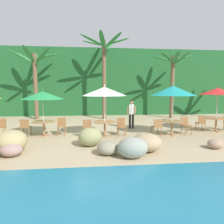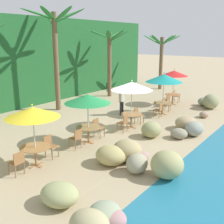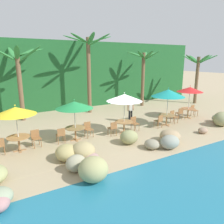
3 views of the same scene
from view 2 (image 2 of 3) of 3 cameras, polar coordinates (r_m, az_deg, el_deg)
ground_plane at (r=14.59m, az=2.49°, el=-3.32°), size 120.00×120.00×0.00m
terrace_deck at (r=14.58m, az=2.49°, el=-3.31°), size 18.00×5.20×0.01m
foliage_backdrop at (r=20.37m, az=-19.17°, el=9.71°), size 28.00×2.40×6.00m
rock_seawall at (r=12.20m, az=10.50°, el=-5.43°), size 15.69×3.47×0.99m
umbrella_yellow at (r=10.14m, az=-16.00°, el=-0.06°), size 1.93×1.93×2.35m
dining_table_yellow at (r=10.58m, az=-15.45°, el=-7.55°), size 1.10×1.10×0.74m
chair_yellow_seaward at (r=11.23m, az=-12.64°, el=-6.58°), size 0.46×0.47×0.87m
chair_yellow_inland at (r=10.09m, az=-18.83°, el=-9.59°), size 0.43×0.44×0.87m
umbrella_green at (r=12.09m, az=-5.03°, el=2.72°), size 2.04×2.04×2.33m
dining_table_green at (r=12.46m, az=-4.88°, el=-3.60°), size 1.10×1.10×0.74m
chair_green_seaward at (r=13.19m, az=-2.98°, el=-2.97°), size 0.45×0.46×0.87m
chair_green_inland at (r=11.85m, az=-7.29°, el=-5.18°), size 0.42×0.43×0.87m
umbrella_white at (r=14.20m, az=4.09°, el=5.33°), size 2.13×2.13×2.53m
dining_table_white at (r=14.55m, az=3.97°, el=-0.86°), size 1.10×1.10×0.74m
chair_white_seaward at (r=15.33m, az=5.32°, el=-0.46°), size 0.43×0.44×0.87m
chair_white_inland at (r=13.85m, az=2.43°, el=-2.10°), size 0.43×0.43×0.87m
umbrella_teal at (r=17.06m, az=10.61°, el=6.85°), size 2.21×2.21×2.59m
dining_table_teal at (r=17.36m, az=10.35°, el=1.53°), size 1.10×1.10×0.74m
chair_teal_seaward at (r=18.20m, az=10.94°, el=1.79°), size 0.47×0.48×0.87m
chair_teal_inland at (r=16.58m, az=9.63°, el=0.57°), size 0.47×0.47×0.87m
umbrella_red at (r=19.84m, az=12.61°, el=7.76°), size 1.93×1.93×2.51m
dining_table_red at (r=20.09m, az=12.35°, el=3.24°), size 1.10×1.10×0.74m
chair_red_seaward at (r=20.93m, az=12.86°, el=3.39°), size 0.46×0.47×0.87m
chair_red_inland at (r=19.36m, az=11.20°, el=2.56°), size 0.48×0.48×0.87m
palm_tree_second at (r=18.11m, az=-11.59°, el=14.31°), size 3.80×3.90×6.40m
palm_tree_third at (r=22.24m, az=-0.49°, el=12.51°), size 3.06×3.09×5.19m
palm_tree_fourth at (r=25.97m, az=10.12°, el=12.04°), size 3.41×3.37×4.88m
waiter_in_white at (r=16.80m, az=2.00°, el=2.62°), size 0.52×0.39×1.70m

